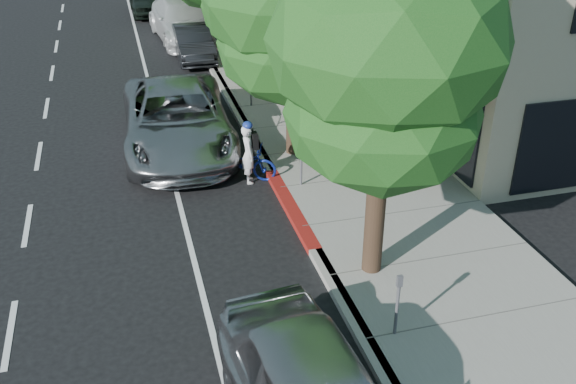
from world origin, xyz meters
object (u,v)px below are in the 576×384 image
object	(u,v)px
cyclist	(249,154)
dark_sedan	(193,43)
street_tree_0	(388,48)
silver_suv	(177,119)
pedestrian	(295,90)
bicycle	(242,162)
white_pickup	(183,21)

from	to	relation	value
cyclist	dark_sedan	bearing A→B (deg)	3.06
street_tree_0	cyclist	world-z (taller)	street_tree_0
silver_suv	cyclist	bearing A→B (deg)	-57.47
dark_sedan	pedestrian	distance (m)	7.96
cyclist	bicycle	world-z (taller)	cyclist
cyclist	silver_suv	size ratio (longest dim) A/B	0.24
bicycle	dark_sedan	world-z (taller)	dark_sedan
street_tree_0	white_pickup	distance (m)	19.97
cyclist	pedestrian	distance (m)	4.62
street_tree_0	silver_suv	world-z (taller)	street_tree_0
silver_suv	white_pickup	xyz separation A→B (m)	(1.69, 12.04, -0.02)
pedestrian	cyclist	bearing A→B (deg)	58.82
street_tree_0	dark_sedan	world-z (taller)	street_tree_0
cyclist	white_pickup	xyz separation A→B (m)	(0.15, 14.72, 0.09)
white_pickup	pedestrian	xyz separation A→B (m)	(2.23, -10.76, 0.10)
street_tree_0	white_pickup	world-z (taller)	street_tree_0
bicycle	white_pickup	xyz separation A→B (m)	(0.30, 14.54, 0.40)
cyclist	dark_sedan	size ratio (longest dim) A/B	0.39
cyclist	pedestrian	xyz separation A→B (m)	(2.38, 3.96, 0.19)
silver_suv	dark_sedan	world-z (taller)	silver_suv
street_tree_0	pedestrian	xyz separation A→B (m)	(0.83, 8.78, -3.82)
bicycle	silver_suv	xyz separation A→B (m)	(-1.39, 2.50, 0.42)
street_tree_0	cyclist	distance (m)	6.45
cyclist	pedestrian	world-z (taller)	pedestrian
dark_sedan	white_pickup	distance (m)	3.13
bicycle	dark_sedan	distance (m)	11.42
cyclist	dark_sedan	distance (m)	11.60
street_tree_0	cyclist	size ratio (longest dim) A/B	4.80
pedestrian	street_tree_0	bearing A→B (deg)	84.39
silver_suv	street_tree_0	bearing A→B (deg)	-65.00
silver_suv	dark_sedan	distance (m)	9.08
cyclist	silver_suv	xyz separation A→B (m)	(-1.55, 2.68, 0.11)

